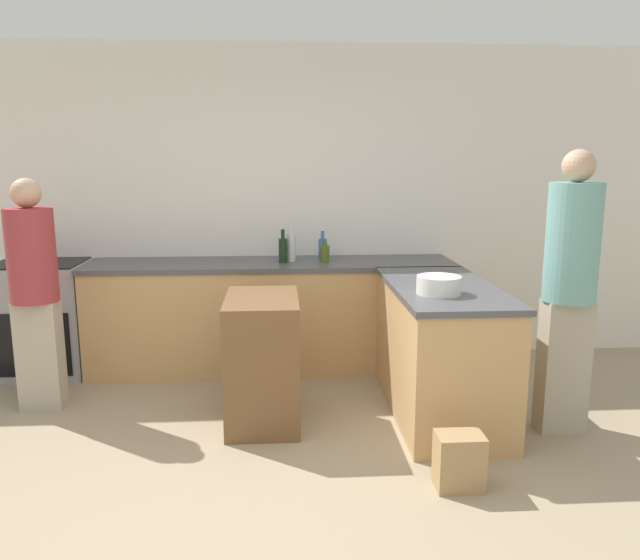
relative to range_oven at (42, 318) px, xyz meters
name	(u,v)px	position (x,y,z in m)	size (l,w,h in m)	color
ground_plane	(270,504)	(1.89, -2.18, -0.46)	(14.00, 14.00, 0.00)	tan
wall_back	(271,205)	(1.89, 0.34, 0.89)	(8.00, 0.06, 2.70)	white
counter_back	(272,315)	(1.89, -0.01, 0.00)	(3.02, 0.68, 0.91)	tan
counter_peninsula	(440,350)	(3.06, -1.06, 0.00)	(0.69, 1.47, 0.91)	tan
range_oven	(42,318)	(0.00, 0.00, 0.00)	(0.75, 0.63, 0.92)	#99999E
island_table	(263,359)	(1.84, -1.11, -0.03)	(0.48, 0.75, 0.86)	brown
mixing_bowl	(439,285)	(2.96, -1.33, 0.51)	(0.28, 0.28, 0.11)	white
olive_oil_bottle	(325,253)	(2.33, -0.06, 0.53)	(0.08, 0.08, 0.19)	#475B1E
water_bottle_blue	(323,248)	(2.32, 0.10, 0.55)	(0.07, 0.07, 0.24)	#386BB7
vinegar_bottle_clear	(291,246)	(2.06, 0.00, 0.58)	(0.07, 0.07, 0.32)	silver
wine_bottle_dark	(283,249)	(1.99, -0.05, 0.56)	(0.07, 0.07, 0.27)	black
person_by_range	(34,287)	(0.27, -0.79, 0.42)	(0.32, 0.32, 1.62)	#ADA38E
person_at_peninsula	(570,282)	(3.77, -1.39, 0.53)	(0.33, 0.33, 1.81)	#ADA38E
paper_bag	(459,461)	(2.91, -2.07, -0.31)	(0.25, 0.18, 0.30)	#A88456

